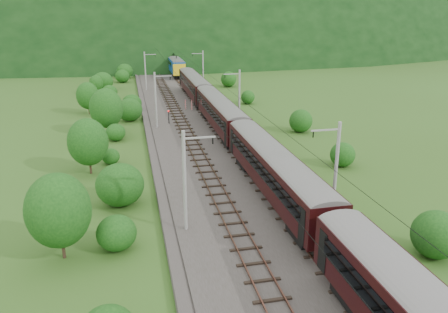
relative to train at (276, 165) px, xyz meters
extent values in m
plane|color=#325119|center=(-2.40, -3.75, -3.64)|extent=(600.00, 600.00, 0.00)
cube|color=#38332D|center=(-2.40, 6.25, -3.49)|extent=(14.00, 220.00, 0.30)
cube|color=brown|center=(-5.52, 6.25, -3.15)|extent=(0.08, 220.00, 0.15)
cube|color=brown|center=(-4.08, 6.25, -3.15)|extent=(0.08, 220.00, 0.15)
cube|color=black|center=(-4.80, 6.25, -3.28)|extent=(2.40, 220.00, 0.12)
cube|color=brown|center=(-0.72, 6.25, -3.15)|extent=(0.08, 220.00, 0.15)
cube|color=brown|center=(0.72, 6.25, -3.15)|extent=(0.08, 220.00, 0.15)
cube|color=black|center=(0.00, 6.25, -3.28)|extent=(2.40, 220.00, 0.12)
cylinder|color=gray|center=(-8.60, -3.75, 0.66)|extent=(0.28, 0.28, 8.00)
cube|color=gray|center=(-7.40, -3.75, 4.06)|extent=(2.40, 0.12, 0.12)
cylinder|color=black|center=(-6.40, -3.75, 3.76)|extent=(0.10, 0.10, 0.50)
cylinder|color=gray|center=(-8.60, 28.25, 0.66)|extent=(0.28, 0.28, 8.00)
cube|color=gray|center=(-7.40, 28.25, 4.06)|extent=(2.40, 0.12, 0.12)
cylinder|color=black|center=(-6.40, 28.25, 3.76)|extent=(0.10, 0.10, 0.50)
cylinder|color=gray|center=(-8.60, 60.25, 0.66)|extent=(0.28, 0.28, 8.00)
cube|color=gray|center=(-7.40, 60.25, 4.06)|extent=(2.40, 0.12, 0.12)
cylinder|color=black|center=(-6.40, 60.25, 3.76)|extent=(0.10, 0.10, 0.50)
cylinder|color=gray|center=(-8.60, 92.25, 0.66)|extent=(0.28, 0.28, 8.00)
cube|color=gray|center=(-7.40, 92.25, 4.06)|extent=(2.40, 0.12, 0.12)
cylinder|color=black|center=(-6.40, 92.25, 3.76)|extent=(0.10, 0.10, 0.50)
cylinder|color=gray|center=(-8.60, 124.25, 0.66)|extent=(0.28, 0.28, 8.00)
cube|color=gray|center=(-7.40, 124.25, 4.06)|extent=(2.40, 0.12, 0.12)
cylinder|color=black|center=(-6.40, 124.25, 3.76)|extent=(0.10, 0.10, 0.50)
cylinder|color=gray|center=(3.80, -3.75, 0.66)|extent=(0.28, 0.28, 8.00)
cube|color=gray|center=(2.60, -3.75, 4.06)|extent=(2.40, 0.12, 0.12)
cylinder|color=black|center=(1.60, -3.75, 3.76)|extent=(0.10, 0.10, 0.50)
cylinder|color=gray|center=(3.80, 28.25, 0.66)|extent=(0.28, 0.28, 8.00)
cube|color=gray|center=(2.60, 28.25, 4.06)|extent=(2.40, 0.12, 0.12)
cylinder|color=black|center=(1.60, 28.25, 3.76)|extent=(0.10, 0.10, 0.50)
cylinder|color=gray|center=(3.80, 60.25, 0.66)|extent=(0.28, 0.28, 8.00)
cube|color=gray|center=(2.60, 60.25, 4.06)|extent=(2.40, 0.12, 0.12)
cylinder|color=black|center=(1.60, 60.25, 3.76)|extent=(0.10, 0.10, 0.50)
cylinder|color=gray|center=(3.80, 92.25, 0.66)|extent=(0.28, 0.28, 8.00)
cube|color=gray|center=(2.60, 92.25, 4.06)|extent=(2.40, 0.12, 0.12)
cylinder|color=black|center=(1.60, 92.25, 3.76)|extent=(0.10, 0.10, 0.50)
cylinder|color=gray|center=(3.80, 124.25, 0.66)|extent=(0.28, 0.28, 8.00)
cube|color=gray|center=(2.60, 124.25, 4.06)|extent=(2.40, 0.12, 0.12)
cylinder|color=black|center=(1.60, 124.25, 3.76)|extent=(0.10, 0.10, 0.50)
cylinder|color=black|center=(-4.80, 6.25, 3.46)|extent=(0.03, 198.00, 0.03)
cylinder|color=black|center=(0.00, 6.25, 3.46)|extent=(0.03, 198.00, 0.03)
ellipsoid|color=black|center=(-2.40, 256.25, -3.64)|extent=(504.00, 360.00, 244.00)
cube|color=black|center=(0.00, -15.34, -2.61)|extent=(2.27, 3.31, 0.93)
cube|color=black|center=(0.00, 0.48, -0.59)|extent=(3.00, 22.75, 3.10)
cylinder|color=slate|center=(0.00, 0.48, 0.81)|extent=(3.00, 22.63, 3.00)
cube|color=black|center=(-1.52, 0.48, -0.22)|extent=(0.05, 20.02, 1.19)
cube|color=black|center=(1.52, 0.48, -0.22)|extent=(0.05, 20.02, 1.19)
cube|color=black|center=(0.00, -7.49, -2.61)|extent=(2.27, 3.31, 0.93)
cube|color=black|center=(0.00, 8.44, -2.61)|extent=(2.27, 3.31, 0.93)
cube|color=black|center=(0.00, 24.26, -0.59)|extent=(3.00, 22.75, 3.10)
cylinder|color=slate|center=(0.00, 24.26, 0.81)|extent=(3.00, 22.63, 3.00)
cube|color=black|center=(-1.52, 24.26, -0.22)|extent=(0.05, 20.02, 1.19)
cube|color=black|center=(1.52, 24.26, -0.22)|extent=(0.05, 20.02, 1.19)
cube|color=black|center=(0.00, 16.30, -2.61)|extent=(2.27, 3.31, 0.93)
cube|color=black|center=(0.00, 32.22, -2.61)|extent=(2.27, 3.31, 0.93)
cube|color=black|center=(0.00, 48.04, -0.59)|extent=(3.00, 22.75, 3.10)
cylinder|color=slate|center=(0.00, 48.04, 0.81)|extent=(3.00, 22.63, 3.00)
cube|color=black|center=(-1.52, 48.04, -0.22)|extent=(0.05, 20.02, 1.19)
cube|color=black|center=(1.52, 48.04, -0.22)|extent=(0.05, 20.02, 1.19)
cube|color=black|center=(0.00, 40.08, -2.61)|extent=(2.27, 3.31, 0.93)
cube|color=black|center=(0.00, 56.00, -2.61)|extent=(2.27, 3.31, 0.93)
cube|color=#134596|center=(0.00, 81.13, -0.59)|extent=(3.00, 18.61, 3.10)
cylinder|color=slate|center=(0.00, 81.13, 0.81)|extent=(3.00, 18.52, 3.00)
cube|color=black|center=(-1.52, 81.13, -0.22)|extent=(0.05, 16.38, 1.19)
cube|color=black|center=(1.52, 81.13, -0.22)|extent=(0.05, 16.38, 1.19)
cube|color=black|center=(0.00, 74.61, -2.61)|extent=(2.27, 3.31, 0.93)
cube|color=black|center=(0.00, 87.64, -2.61)|extent=(2.27, 3.31, 0.93)
cube|color=yellow|center=(0.00, 90.23, -0.80)|extent=(3.06, 0.50, 2.79)
cube|color=yellow|center=(0.00, 72.02, -0.80)|extent=(3.06, 0.50, 2.79)
cube|color=black|center=(0.00, 84.13, 1.53)|extent=(0.08, 1.60, 0.93)
cylinder|color=red|center=(-2.90, 39.38, -2.51)|extent=(0.18, 0.18, 1.67)
cylinder|color=red|center=(-1.92, 38.72, -2.50)|extent=(0.18, 0.18, 1.68)
cylinder|color=black|center=(-6.69, 30.01, -2.40)|extent=(0.13, 0.13, 1.88)
sphere|color=red|center=(-6.69, 30.01, -1.41)|extent=(0.23, 0.23, 0.23)
ellipsoid|color=#134312|center=(-13.84, -5.18, -2.33)|extent=(2.91, 2.91, 2.62)
ellipsoid|color=#134312|center=(-13.61, 2.62, -1.72)|extent=(4.27, 4.27, 3.84)
ellipsoid|color=#134312|center=(-14.79, 14.03, -2.73)|extent=(2.02, 2.02, 1.82)
ellipsoid|color=#134312|center=(-14.37, 23.46, -2.48)|extent=(2.59, 2.59, 2.33)
ellipsoid|color=#134312|center=(-12.36, 34.21, -1.87)|extent=(3.95, 3.95, 3.55)
ellipsoid|color=#134312|center=(-11.93, 40.58, -2.14)|extent=(3.34, 3.34, 3.01)
ellipsoid|color=#134312|center=(-16.01, 52.89, -2.27)|extent=(3.06, 3.06, 2.75)
ellipsoid|color=#134312|center=(-17.66, 63.28, -1.68)|extent=(4.36, 4.36, 3.92)
ellipsoid|color=#134312|center=(-13.60, 73.29, -2.10)|extent=(3.42, 3.42, 3.08)
ellipsoid|color=#134312|center=(-12.97, 80.16, -1.81)|extent=(4.08, 4.08, 3.67)
ellipsoid|color=#134312|center=(-14.77, 90.63, -1.75)|extent=(4.20, 4.20, 3.78)
cylinder|color=black|center=(-17.52, -5.60, -1.92)|extent=(0.24, 0.24, 3.44)
ellipsoid|color=#134312|center=(-17.52, -5.60, 0.04)|extent=(4.42, 4.42, 5.31)
cylinder|color=black|center=(-16.82, 11.40, -2.00)|extent=(0.24, 0.24, 3.28)
ellipsoid|color=#134312|center=(-16.82, 11.40, -0.13)|extent=(4.21, 4.21, 5.05)
cylinder|color=black|center=(-15.48, 26.56, -1.87)|extent=(0.24, 0.24, 3.55)
ellipsoid|color=#134312|center=(-15.48, 26.56, 0.16)|extent=(4.57, 4.57, 5.48)
cylinder|color=black|center=(-19.01, 40.47, -2.19)|extent=(0.24, 0.24, 2.91)
ellipsoid|color=#134312|center=(-19.01, 40.47, -0.52)|extent=(3.74, 3.74, 4.49)
cylinder|color=black|center=(-18.72, 58.18, -2.55)|extent=(0.24, 0.24, 2.19)
ellipsoid|color=#134312|center=(-18.72, 58.18, -1.30)|extent=(2.81, 2.81, 3.37)
ellipsoid|color=#134312|center=(8.10, -10.99, -2.09)|extent=(3.45, 3.45, 3.11)
ellipsoid|color=#134312|center=(10.45, 7.70, -2.40)|extent=(2.76, 2.76, 2.49)
ellipsoid|color=#134312|center=(11.32, 22.25, -2.16)|extent=(3.29, 3.29, 2.96)
ellipsoid|color=#134312|center=(9.18, 42.86, -2.51)|extent=(2.52, 2.52, 2.27)
ellipsoid|color=#134312|center=(9.89, 61.97, -2.08)|extent=(3.46, 3.46, 3.12)
camera|label=1|loc=(-12.24, -34.34, 13.03)|focal=35.00mm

